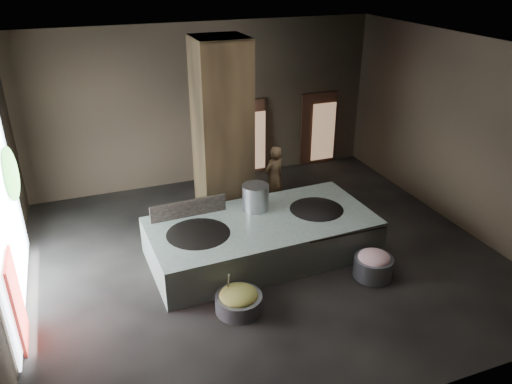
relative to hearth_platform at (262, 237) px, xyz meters
name	(u,v)px	position (x,y,z in m)	size (l,w,h in m)	color
floor	(263,256)	(0.01, -0.04, -0.48)	(10.00, 9.00, 0.10)	black
ceiling	(265,47)	(0.01, -0.04, 4.12)	(10.00, 9.00, 0.10)	black
back_wall	(204,105)	(0.01, 4.51, 1.82)	(10.00, 0.10, 4.50)	black
front_wall	(394,287)	(0.01, -4.59, 1.82)	(10.00, 0.10, 4.50)	black
right_wall	(461,133)	(5.06, -0.04, 1.82)	(0.10, 9.00, 4.50)	black
pillar	(222,135)	(-0.29, 1.86, 1.82)	(1.20, 1.20, 4.50)	black
hearth_platform	(262,237)	(0.00, 0.00, 0.00)	(4.91, 2.35, 0.85)	#9EAFA1
platform_cap	(262,222)	(0.00, 0.00, 0.39)	(4.81, 2.31, 0.03)	black
wok_left	(199,238)	(-1.45, -0.05, 0.32)	(1.55, 1.55, 0.43)	black
wok_left_rim	(198,235)	(-1.45, -0.05, 0.39)	(1.58, 1.58, 0.05)	black
wok_right	(316,213)	(1.35, 0.05, 0.32)	(1.44, 1.44, 0.41)	black
wok_right_rim	(316,210)	(1.35, 0.05, 0.39)	(1.47, 1.47, 0.05)	black
stock_pot	(255,198)	(0.05, 0.55, 0.70)	(0.60, 0.60, 0.64)	#A4A7AC
splash_guard	(189,209)	(-1.45, 0.75, 0.60)	(1.71, 0.06, 0.43)	black
cook	(274,178)	(1.12, 2.00, 0.43)	(0.63, 0.40, 1.71)	olive
veg_basin	(239,303)	(-1.13, -1.68, -0.26)	(0.90, 0.90, 0.33)	slate
veg_fill	(239,295)	(-1.13, -1.68, -0.08)	(0.74, 0.74, 0.23)	olive
ladle	(228,283)	(-1.28, -1.53, 0.12)	(0.03, 0.03, 0.71)	#A4A7AC
meat_basin	(373,267)	(1.84, -1.62, -0.21)	(0.81, 0.81, 0.44)	slate
meat_fill	(374,258)	(1.84, -1.62, 0.02)	(0.67, 0.67, 0.26)	#C97885
doorway_near	(246,139)	(1.21, 4.41, 0.67)	(1.18, 0.08, 2.38)	black
doorway_near_glow	(253,141)	(1.39, 4.27, 0.62)	(0.76, 0.04, 1.79)	#8C6647
doorway_far	(318,130)	(3.61, 4.41, 0.67)	(1.18, 0.08, 2.38)	black
doorway_far_glow	(323,132)	(3.76, 4.31, 0.62)	(0.77, 0.04, 1.83)	#8C6647
left_opening	(8,227)	(-4.94, 0.16, 1.17)	(0.04, 4.20, 3.10)	white
pavilion_sliver	(17,302)	(-4.87, -1.14, 0.42)	(0.05, 0.90, 1.70)	maroon
tree_silhouette	(10,174)	(-4.84, 1.26, 1.77)	(0.28, 1.10, 1.10)	#194714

